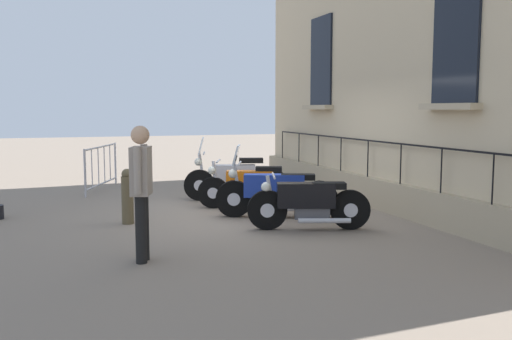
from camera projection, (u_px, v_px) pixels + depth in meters
The scene contains 8 objects.
ground_plane at pixel (251, 213), 10.26m from camera, with size 60.00×60.00×0.00m, color gray.
motorcycle_silver at pixel (235, 179), 11.69m from camera, with size 2.14×0.81×1.32m.
motorcycle_orange at pixel (252, 187), 10.73m from camera, with size 2.01×0.96×0.93m.
motorcycle_blue at pixel (276, 192), 9.86m from camera, with size 2.07×1.00×1.28m.
motorcycle_black at pixel (308, 202), 8.85m from camera, with size 1.89×0.88×0.88m.
crowd_barrier at pixel (101, 166), 13.19m from camera, with size 0.88×2.15×1.05m.
bollard at pixel (127, 196), 9.30m from camera, with size 0.20×0.20×0.93m.
pedestrian_standing at pixel (141, 185), 6.94m from camera, with size 0.32×0.51×1.71m.
Camera 1 is at (3.23, 9.58, 1.91)m, focal length 39.25 mm.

